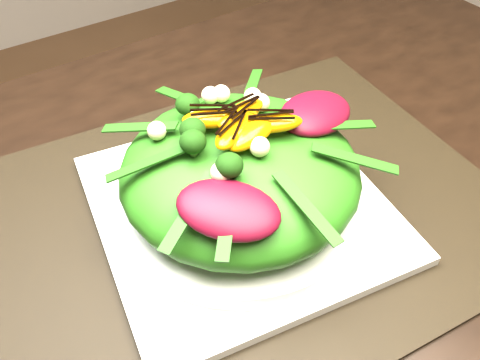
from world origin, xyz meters
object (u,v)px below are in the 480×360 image
placemat (240,212)px  orange_segment (234,130)px  salad_bowl (240,197)px  lettuce_mound (240,171)px  plate_base (240,207)px

placemat → orange_segment: 0.11m
salad_bowl → lettuce_mound: bearing=0.0°
placemat → orange_segment: bearing=110.6°
plate_base → lettuce_mound: lettuce_mound is taller
salad_bowl → orange_segment: size_ratio=4.31×
salad_bowl → placemat: bearing=0.0°
salad_bowl → orange_segment: bearing=110.6°
plate_base → lettuce_mound: (0.00, 0.00, 0.05)m
plate_base → lettuce_mound: bearing=0.0°
salad_bowl → lettuce_mound: (0.00, 0.00, 0.04)m
lettuce_mound → orange_segment: size_ratio=3.98×
plate_base → orange_segment: orange_segment is taller
placemat → salad_bowl: 0.02m
placemat → salad_bowl: (0.00, 0.00, 0.02)m
placemat → plate_base: (0.00, 0.00, 0.01)m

